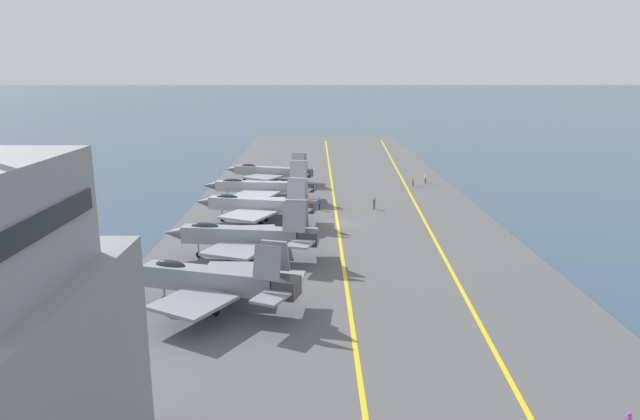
{
  "coord_description": "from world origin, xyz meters",
  "views": [
    {
      "loc": [
        -71.5,
        2.75,
        19.23
      ],
      "look_at": [
        -3.24,
        2.28,
        2.9
      ],
      "focal_mm": 32.0,
      "sensor_mm": 36.0,
      "label": 1
    }
  ],
  "objects_px": {
    "parked_jet_nearest": "(212,280)",
    "parked_jet_fifth": "(270,171)",
    "parked_jet_fourth": "(262,186)",
    "crew_green_vest": "(374,203)",
    "parked_jet_second": "(243,235)",
    "parked_jet_third": "(257,205)",
    "crew_yellow_vest": "(413,181)",
    "crew_white_vest": "(425,178)",
    "crew_blue_vest": "(319,203)"
  },
  "relations": [
    {
      "from": "crew_yellow_vest",
      "to": "parked_jet_nearest",
      "type": "bearing_deg",
      "value": 154.4
    },
    {
      "from": "crew_blue_vest",
      "to": "crew_green_vest",
      "type": "xyz_separation_m",
      "value": [
        0.41,
        -7.84,
        -0.07
      ]
    },
    {
      "from": "parked_jet_second",
      "to": "parked_jet_fifth",
      "type": "xyz_separation_m",
      "value": [
        42.39,
        0.56,
        -0.42
      ]
    },
    {
      "from": "parked_jet_second",
      "to": "parked_jet_fifth",
      "type": "bearing_deg",
      "value": 0.75
    },
    {
      "from": "parked_jet_nearest",
      "to": "crew_green_vest",
      "type": "xyz_separation_m",
      "value": [
        35.44,
        -16.78,
        -1.59
      ]
    },
    {
      "from": "parked_jet_nearest",
      "to": "parked_jet_third",
      "type": "xyz_separation_m",
      "value": [
        27.58,
        -0.93,
        -0.04
      ]
    },
    {
      "from": "parked_jet_nearest",
      "to": "parked_jet_fifth",
      "type": "relative_size",
      "value": 0.94
    },
    {
      "from": "crew_blue_vest",
      "to": "crew_yellow_vest",
      "type": "relative_size",
      "value": 1.04
    },
    {
      "from": "parked_jet_nearest",
      "to": "crew_yellow_vest",
      "type": "height_order",
      "value": "parked_jet_nearest"
    },
    {
      "from": "parked_jet_fourth",
      "to": "parked_jet_fifth",
      "type": "bearing_deg",
      "value": -0.78
    },
    {
      "from": "parked_jet_second",
      "to": "parked_jet_fourth",
      "type": "height_order",
      "value": "parked_jet_second"
    },
    {
      "from": "parked_jet_nearest",
      "to": "parked_jet_third",
      "type": "relative_size",
      "value": 0.96
    },
    {
      "from": "parked_jet_third",
      "to": "parked_jet_fourth",
      "type": "bearing_deg",
      "value": 3.07
    },
    {
      "from": "crew_white_vest",
      "to": "parked_jet_third",
      "type": "bearing_deg",
      "value": 135.97
    },
    {
      "from": "parked_jet_fourth",
      "to": "crew_yellow_vest",
      "type": "height_order",
      "value": "parked_jet_fourth"
    },
    {
      "from": "parked_jet_second",
      "to": "parked_jet_third",
      "type": "relative_size",
      "value": 1.02
    },
    {
      "from": "parked_jet_fourth",
      "to": "crew_blue_vest",
      "type": "distance_m",
      "value": 10.64
    },
    {
      "from": "parked_jet_fourth",
      "to": "parked_jet_third",
      "type": "bearing_deg",
      "value": -176.93
    },
    {
      "from": "parked_jet_fifth",
      "to": "crew_green_vest",
      "type": "height_order",
      "value": "parked_jet_fifth"
    },
    {
      "from": "crew_white_vest",
      "to": "crew_blue_vest",
      "type": "bearing_deg",
      "value": 137.18
    },
    {
      "from": "parked_jet_nearest",
      "to": "parked_jet_third",
      "type": "height_order",
      "value": "parked_jet_third"
    },
    {
      "from": "crew_yellow_vest",
      "to": "parked_jet_fourth",
      "type": "bearing_deg",
      "value": 114.93
    },
    {
      "from": "parked_jet_fifth",
      "to": "crew_white_vest",
      "type": "bearing_deg",
      "value": -89.68
    },
    {
      "from": "crew_yellow_vest",
      "to": "crew_white_vest",
      "type": "relative_size",
      "value": 1.0
    },
    {
      "from": "crew_green_vest",
      "to": "crew_yellow_vest",
      "type": "bearing_deg",
      "value": -26.14
    },
    {
      "from": "parked_jet_third",
      "to": "parked_jet_fifth",
      "type": "height_order",
      "value": "parked_jet_third"
    },
    {
      "from": "parked_jet_third",
      "to": "parked_jet_fourth",
      "type": "relative_size",
      "value": 0.93
    },
    {
      "from": "parked_jet_fourth",
      "to": "crew_green_vest",
      "type": "bearing_deg",
      "value": -108.47
    },
    {
      "from": "parked_jet_third",
      "to": "parked_jet_fourth",
      "type": "distance_m",
      "value": 13.41
    },
    {
      "from": "parked_jet_nearest",
      "to": "parked_jet_second",
      "type": "height_order",
      "value": "parked_jet_second"
    },
    {
      "from": "crew_blue_vest",
      "to": "parked_jet_fifth",
      "type": "bearing_deg",
      "value": 22.85
    },
    {
      "from": "parked_jet_nearest",
      "to": "parked_jet_fourth",
      "type": "relative_size",
      "value": 0.89
    },
    {
      "from": "parked_jet_nearest",
      "to": "crew_blue_vest",
      "type": "bearing_deg",
      "value": -14.32
    },
    {
      "from": "parked_jet_second",
      "to": "parked_jet_fourth",
      "type": "distance_m",
      "value": 28.09
    },
    {
      "from": "parked_jet_nearest",
      "to": "parked_jet_fifth",
      "type": "height_order",
      "value": "parked_jet_nearest"
    },
    {
      "from": "parked_jet_second",
      "to": "crew_green_vest",
      "type": "distance_m",
      "value": 27.59
    },
    {
      "from": "parked_jet_third",
      "to": "crew_green_vest",
      "type": "xyz_separation_m",
      "value": [
        7.86,
        -15.85,
        -1.55
      ]
    },
    {
      "from": "crew_blue_vest",
      "to": "parked_jet_fourth",
      "type": "bearing_deg",
      "value": 55.74
    },
    {
      "from": "parked_jet_fifth",
      "to": "crew_white_vest",
      "type": "xyz_separation_m",
      "value": [
        0.15,
        -27.45,
        -1.2
      ]
    },
    {
      "from": "parked_jet_second",
      "to": "parked_jet_nearest",
      "type": "bearing_deg",
      "value": 175.74
    },
    {
      "from": "crew_yellow_vest",
      "to": "crew_white_vest",
      "type": "distance_m",
      "value": 3.9
    },
    {
      "from": "parked_jet_third",
      "to": "parked_jet_fifth",
      "type": "relative_size",
      "value": 0.99
    },
    {
      "from": "parked_jet_fifth",
      "to": "crew_blue_vest",
      "type": "relative_size",
      "value": 9.11
    },
    {
      "from": "parked_jet_fourth",
      "to": "crew_green_vest",
      "type": "relative_size",
      "value": 10.39
    },
    {
      "from": "parked_jet_second",
      "to": "crew_white_vest",
      "type": "height_order",
      "value": "parked_jet_second"
    },
    {
      "from": "crew_blue_vest",
      "to": "crew_yellow_vest",
      "type": "height_order",
      "value": "crew_blue_vest"
    },
    {
      "from": "parked_jet_fifth",
      "to": "crew_yellow_vest",
      "type": "distance_m",
      "value": 24.97
    },
    {
      "from": "crew_blue_vest",
      "to": "parked_jet_third",
      "type": "bearing_deg",
      "value": 132.89
    },
    {
      "from": "parked_jet_second",
      "to": "parked_jet_fourth",
      "type": "relative_size",
      "value": 0.95
    },
    {
      "from": "crew_blue_vest",
      "to": "crew_white_vest",
      "type": "bearing_deg",
      "value": -42.82
    }
  ]
}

